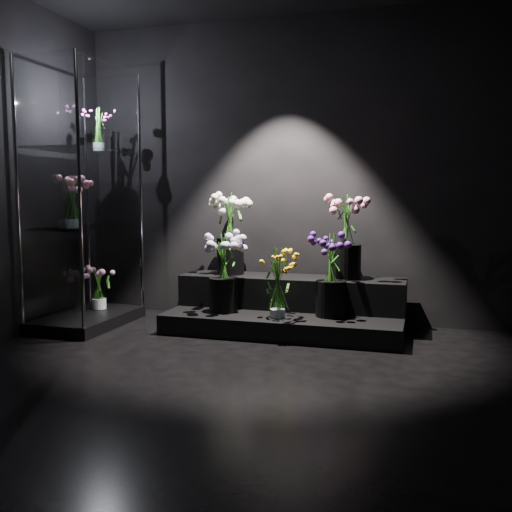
% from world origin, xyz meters
% --- Properties ---
extents(floor, '(4.00, 4.00, 0.00)m').
position_xyz_m(floor, '(0.00, 0.00, 0.00)').
color(floor, black).
rests_on(floor, ground).
extents(wall_back, '(4.00, 0.00, 4.00)m').
position_xyz_m(wall_back, '(0.00, 2.00, 1.40)').
color(wall_back, black).
rests_on(wall_back, floor).
extents(display_riser, '(2.01, 0.89, 0.45)m').
position_xyz_m(display_riser, '(0.10, 1.60, 0.18)').
color(display_riser, black).
rests_on(display_riser, floor).
extents(display_case, '(0.62, 1.04, 2.29)m').
position_xyz_m(display_case, '(-1.67, 1.20, 1.15)').
color(display_case, black).
rests_on(display_case, floor).
extents(bouquet_orange_bells, '(0.36, 0.36, 0.56)m').
position_xyz_m(bouquet_orange_bells, '(0.10, 1.26, 0.46)').
color(bouquet_orange_bells, white).
rests_on(bouquet_orange_bells, display_riser).
extents(bouquet_lilac, '(0.40, 0.40, 0.67)m').
position_xyz_m(bouquet_lilac, '(-0.42, 1.37, 0.55)').
color(bouquet_lilac, black).
rests_on(bouquet_lilac, display_riser).
extents(bouquet_purple, '(0.31, 0.31, 0.68)m').
position_xyz_m(bouquet_purple, '(0.51, 1.43, 0.53)').
color(bouquet_purple, black).
rests_on(bouquet_purple, display_riser).
extents(bouquet_cream_roses, '(0.40, 0.40, 0.75)m').
position_xyz_m(bouquet_cream_roses, '(-0.48, 1.73, 0.88)').
color(bouquet_cream_roses, black).
rests_on(bouquet_cream_roses, display_riser).
extents(bouquet_pink_roses, '(0.44, 0.44, 0.74)m').
position_xyz_m(bouquet_pink_roses, '(0.59, 1.73, 0.86)').
color(bouquet_pink_roses, black).
rests_on(bouquet_pink_roses, display_riser).
extents(bouquet_case_pink, '(0.30, 0.30, 0.44)m').
position_xyz_m(bouquet_case_pink, '(-1.63, 0.99, 1.12)').
color(bouquet_case_pink, white).
rests_on(bouquet_case_pink, display_case).
extents(bouquet_case_magenta, '(0.28, 0.28, 0.39)m').
position_xyz_m(bouquet_case_magenta, '(-1.61, 1.39, 1.77)').
color(bouquet_case_magenta, white).
rests_on(bouquet_case_magenta, display_case).
extents(bouquet_case_base_pink, '(0.42, 0.42, 0.43)m').
position_xyz_m(bouquet_case_base_pink, '(-1.69, 1.43, 0.34)').
color(bouquet_case_base_pink, white).
rests_on(bouquet_case_base_pink, display_case).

